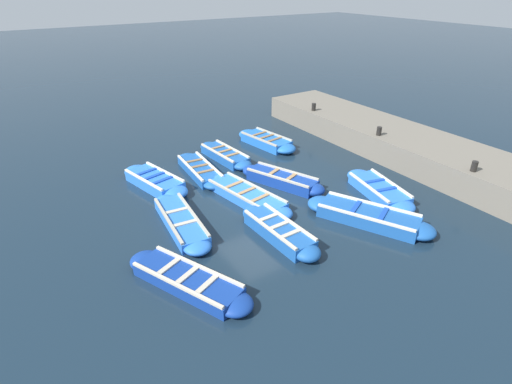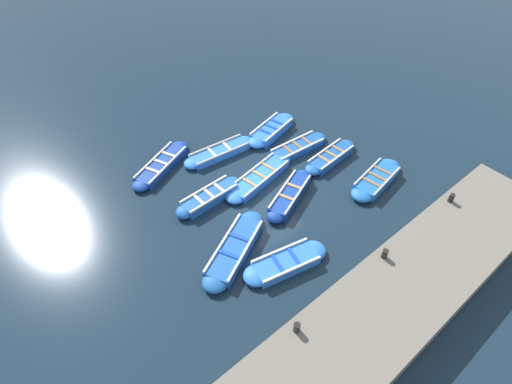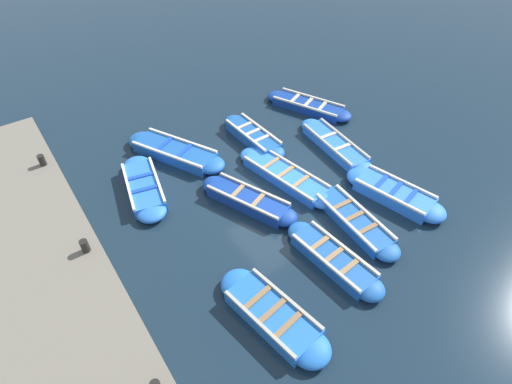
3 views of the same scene
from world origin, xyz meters
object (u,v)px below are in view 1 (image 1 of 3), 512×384
at_px(boat_outer_right, 368,217).
at_px(boat_inner_gap, 279,231).
at_px(boat_bow_out, 200,170).
at_px(boat_alongside, 225,155).
at_px(boat_tucked, 379,190).
at_px(bollard_mid_north, 379,131).
at_px(boat_mid_row, 282,180).
at_px(boat_broadside, 181,222).
at_px(boat_drifting, 155,181).
at_px(boat_near_quay, 266,141).
at_px(boat_stern_in, 246,196).
at_px(bollard_north, 474,166).
at_px(boat_outer_left, 188,281).
at_px(bollard_mid_south, 314,107).

bearing_deg(boat_outer_right, boat_inner_gap, 163.44).
height_order(boat_bow_out, boat_alongside, boat_alongside).
relative_size(boat_tucked, boat_alongside, 1.04).
distance_m(boat_outer_right, boat_alongside, 6.80).
height_order(boat_alongside, bollard_mid_north, bollard_mid_north).
height_order(boat_mid_row, boat_broadside, boat_mid_row).
xyz_separation_m(boat_mid_row, boat_broadside, (-4.22, -0.57, -0.04)).
distance_m(boat_bow_out, boat_drifting, 1.82).
bearing_deg(boat_tucked, boat_mid_row, 134.27).
distance_m(boat_near_quay, boat_drifting, 5.76).
relative_size(boat_inner_gap, boat_stern_in, 0.80).
bearing_deg(boat_inner_gap, boat_tucked, 2.78).
distance_m(boat_near_quay, boat_stern_in, 5.11).
distance_m(boat_mid_row, bollard_north, 6.43).
xyz_separation_m(boat_bow_out, boat_tucked, (4.50, -4.91, 0.02)).
distance_m(boat_outer_left, boat_inner_gap, 3.14).
bearing_deg(boat_outer_left, boat_near_quay, 44.26).
relative_size(bollard_north, bollard_mid_north, 1.00).
distance_m(boat_outer_right, boat_stern_in, 4.04).
relative_size(boat_mid_row, boat_drifting, 0.99).
bearing_deg(boat_inner_gap, bollard_mid_south, 44.13).
bearing_deg(boat_tucked, boat_outer_left, -174.65).
xyz_separation_m(boat_outer_left, bollard_north, (9.89, -1.09, 1.02)).
height_order(boat_outer_left, boat_stern_in, boat_outer_left).
bearing_deg(boat_near_quay, boat_broadside, -145.22).
height_order(bollard_north, bollard_mid_south, same).
distance_m(boat_near_quay, boat_alongside, 2.37).
bearing_deg(boat_tucked, boat_alongside, 118.19).
height_order(boat_inner_gap, bollard_north, bollard_north).
xyz_separation_m(boat_inner_gap, boat_mid_row, (2.06, 2.66, -0.00)).
bearing_deg(boat_outer_left, bollard_mid_south, 35.58).
bearing_deg(boat_tucked, boat_stern_in, 151.76).
distance_m(boat_bow_out, boat_stern_in, 2.76).
bearing_deg(boat_drifting, bollard_mid_north, -16.59).
bearing_deg(boat_broadside, boat_bow_out, 55.32).
height_order(boat_outer_right, boat_drifting, boat_drifting).
xyz_separation_m(boat_bow_out, boat_outer_right, (2.85, -5.96, 0.04)).
relative_size(boat_outer_right, boat_alongside, 1.21).
relative_size(boat_bow_out, boat_drifting, 1.02).
bearing_deg(boat_broadside, bollard_mid_south, 26.66).
bearing_deg(boat_stern_in, boat_outer_left, -140.20).
height_order(boat_broadside, bollard_mid_south, bollard_mid_south).
bearing_deg(bollard_mid_north, boat_inner_gap, -159.76).
bearing_deg(boat_outer_right, boat_alongside, 101.54).
distance_m(boat_near_quay, bollard_north, 8.42).
relative_size(boat_mid_row, boat_stern_in, 0.84).
bearing_deg(boat_stern_in, boat_inner_gap, -98.77).
bearing_deg(boat_drifting, boat_outer_left, -102.46).
distance_m(boat_near_quay, boat_outer_right, 7.11).
relative_size(boat_inner_gap, boat_tucked, 0.95).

